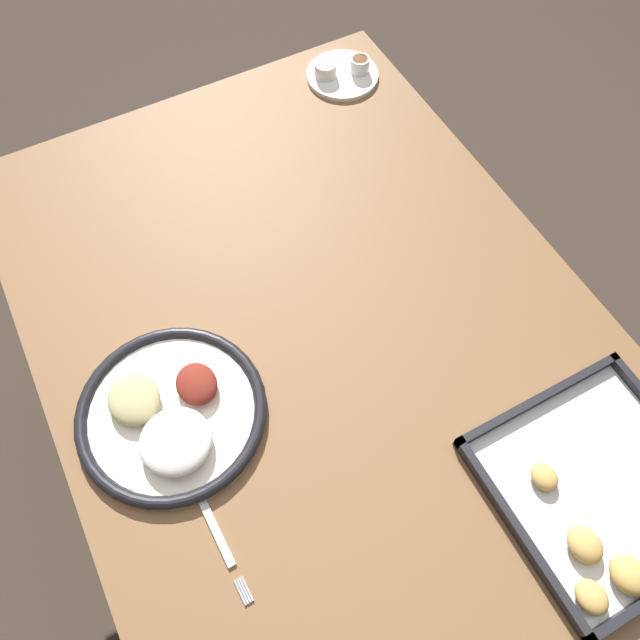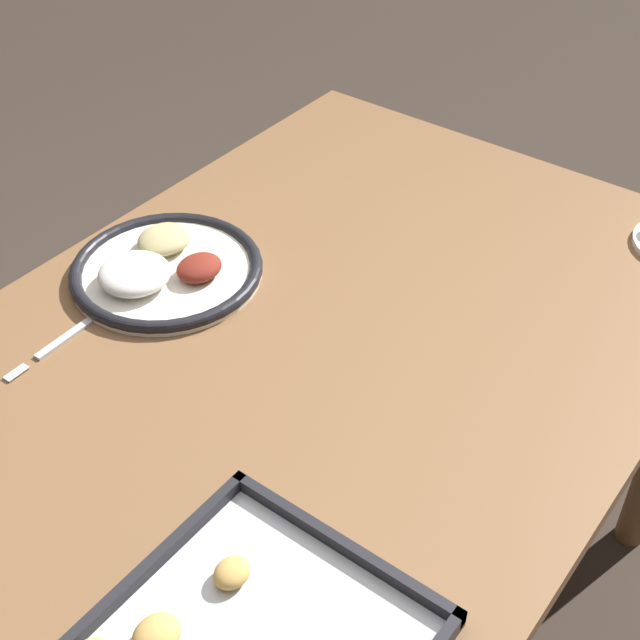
{
  "view_description": "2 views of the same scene",
  "coord_description": "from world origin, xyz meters",
  "px_view_note": "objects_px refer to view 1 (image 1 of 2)",
  "views": [
    {
      "loc": [
        0.44,
        -0.23,
        1.68
      ],
      "look_at": [
        0.01,
        0.0,
        0.8
      ],
      "focal_mm": 35.0,
      "sensor_mm": 36.0,
      "label": 1
    },
    {
      "loc": [
        0.76,
        0.57,
        1.59
      ],
      "look_at": [
        0.01,
        0.0,
        0.8
      ],
      "focal_mm": 50.0,
      "sensor_mm": 36.0,
      "label": 2
    }
  ],
  "objects_px": {
    "dinner_plate": "(171,415)",
    "fork": "(213,525)",
    "baking_tray": "(602,498)",
    "saucer_plate": "(342,72)"
  },
  "relations": [
    {
      "from": "dinner_plate",
      "to": "fork",
      "type": "bearing_deg",
      "value": -2.54
    },
    {
      "from": "saucer_plate",
      "to": "baking_tray",
      "type": "distance_m",
      "value": 0.96
    },
    {
      "from": "dinner_plate",
      "to": "fork",
      "type": "xyz_separation_m",
      "value": [
        0.18,
        -0.01,
        -0.01
      ]
    },
    {
      "from": "fork",
      "to": "baking_tray",
      "type": "relative_size",
      "value": 0.68
    },
    {
      "from": "dinner_plate",
      "to": "baking_tray",
      "type": "xyz_separation_m",
      "value": [
        0.4,
        0.5,
        -0.0
      ]
    },
    {
      "from": "dinner_plate",
      "to": "fork",
      "type": "height_order",
      "value": "dinner_plate"
    },
    {
      "from": "baking_tray",
      "to": "dinner_plate",
      "type": "bearing_deg",
      "value": -129.1
    },
    {
      "from": "dinner_plate",
      "to": "fork",
      "type": "distance_m",
      "value": 0.18
    },
    {
      "from": "dinner_plate",
      "to": "baking_tray",
      "type": "distance_m",
      "value": 0.64
    },
    {
      "from": "saucer_plate",
      "to": "baking_tray",
      "type": "bearing_deg",
      "value": -6.11
    }
  ]
}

